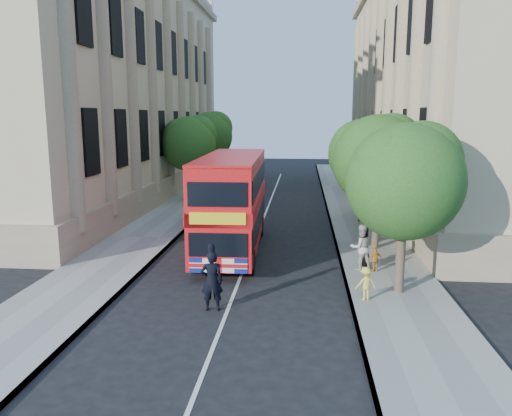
% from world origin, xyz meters
% --- Properties ---
extents(ground, '(120.00, 120.00, 0.00)m').
position_xyz_m(ground, '(0.00, 0.00, 0.00)').
color(ground, black).
rests_on(ground, ground).
extents(pavement_right, '(3.50, 80.00, 0.12)m').
position_xyz_m(pavement_right, '(5.75, 10.00, 0.06)').
color(pavement_right, gray).
rests_on(pavement_right, ground).
extents(pavement_left, '(3.50, 80.00, 0.12)m').
position_xyz_m(pavement_left, '(-5.75, 10.00, 0.06)').
color(pavement_left, gray).
rests_on(pavement_left, ground).
extents(building_right, '(12.00, 38.00, 18.00)m').
position_xyz_m(building_right, '(13.80, 24.00, 9.00)').
color(building_right, tan).
rests_on(building_right, ground).
extents(building_left, '(12.00, 38.00, 18.00)m').
position_xyz_m(building_left, '(-13.80, 24.00, 9.00)').
color(building_left, tan).
rests_on(building_left, ground).
extents(tree_right_near, '(4.00, 4.00, 6.08)m').
position_xyz_m(tree_right_near, '(5.84, 3.03, 4.25)').
color(tree_right_near, '#473828').
rests_on(tree_right_near, ground).
extents(tree_right_mid, '(4.20, 4.20, 6.37)m').
position_xyz_m(tree_right_mid, '(5.84, 9.03, 4.45)').
color(tree_right_mid, '#473828').
rests_on(tree_right_mid, ground).
extents(tree_right_far, '(4.00, 4.00, 6.15)m').
position_xyz_m(tree_right_far, '(5.84, 15.03, 4.31)').
color(tree_right_far, '#473828').
rests_on(tree_right_far, ground).
extents(tree_left_far, '(4.00, 4.00, 6.30)m').
position_xyz_m(tree_left_far, '(-5.96, 22.03, 4.44)').
color(tree_left_far, '#473828').
rests_on(tree_left_far, ground).
extents(tree_left_back, '(4.20, 4.20, 6.65)m').
position_xyz_m(tree_left_back, '(-5.96, 30.03, 4.71)').
color(tree_left_back, '#473828').
rests_on(tree_left_back, ground).
extents(lamp_post, '(0.32, 0.32, 5.16)m').
position_xyz_m(lamp_post, '(5.00, 6.00, 2.51)').
color(lamp_post, black).
rests_on(lamp_post, pavement_right).
extents(double_decker_bus, '(2.79, 9.54, 4.37)m').
position_xyz_m(double_decker_bus, '(-0.85, 8.19, 2.42)').
color(double_decker_bus, red).
rests_on(double_decker_bus, ground).
extents(box_van, '(2.19, 4.73, 2.64)m').
position_xyz_m(box_van, '(-2.89, 14.57, 1.29)').
color(box_van, black).
rests_on(box_van, ground).
extents(police_constable, '(0.79, 0.58, 1.98)m').
position_xyz_m(police_constable, '(-0.50, 1.00, 0.99)').
color(police_constable, black).
rests_on(police_constable, ground).
extents(woman_pedestrian, '(1.06, 0.92, 1.85)m').
position_xyz_m(woman_pedestrian, '(4.74, 5.50, 1.04)').
color(woman_pedestrian, beige).
rests_on(woman_pedestrian, pavement_right).
extents(child_a, '(0.63, 0.42, 0.99)m').
position_xyz_m(child_a, '(5.29, 5.29, 0.62)').
color(child_a, orange).
rests_on(child_a, pavement_right).
extents(child_b, '(0.83, 0.64, 1.14)m').
position_xyz_m(child_b, '(4.53, 2.10, 0.69)').
color(child_b, '#E1D14C').
rests_on(child_b, pavement_right).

